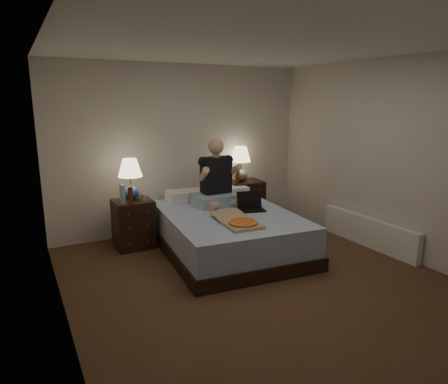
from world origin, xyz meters
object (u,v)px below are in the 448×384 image
lamp_left (131,179)px  laptop (252,202)px  bed (228,232)px  lamp_right (241,164)px  radiator (368,232)px  beer_bottle_right (238,175)px  water_bottle (123,194)px  beer_bottle_left (131,196)px  nightstand_left (134,224)px  nightstand_right (244,202)px  soda_can (144,198)px  pizza_box (243,223)px  person (218,172)px

lamp_left → laptop: 1.65m
bed → lamp_right: lamp_right is taller
radiator → beer_bottle_right: bearing=123.4°
lamp_right → lamp_left: bearing=-172.9°
water_bottle → beer_bottle_left: size_ratio=1.09×
nightstand_left → laptop: bearing=-30.3°
nightstand_right → beer_bottle_left: size_ratio=3.04×
water_bottle → nightstand_left: bearing=32.0°
bed → lamp_left: 1.48m
water_bottle → laptop: size_ratio=0.74×
lamp_left → water_bottle: 0.26m
bed → soda_can: (-0.95, 0.60, 0.44)m
beer_bottle_left → beer_bottle_right: (1.82, 0.39, 0.04)m
soda_can → pizza_box: bearing=-56.1°
beer_bottle_left → lamp_left: bearing=73.2°
nightstand_right → lamp_right: (-0.08, 0.00, 0.63)m
bed → nightstand_right: nightstand_right is taller
pizza_box → lamp_left: bearing=128.2°
bed → laptop: 0.51m
soda_can → pizza_box: 1.47m
bed → soda_can: 1.21m
bed → water_bottle: bearing=157.7°
lamp_right → person: 0.91m
nightstand_left → laptop: size_ratio=1.93×
nightstand_right → person: person is taller
nightstand_right → beer_bottle_right: 0.50m
laptop → radiator: laptop is taller
nightstand_left → soda_can: bearing=-49.4°
beer_bottle_left → nightstand_right: bearing=13.0°
beer_bottle_left → lamp_right: bearing=13.6°
bed → beer_bottle_right: 1.28m
laptop → bed: bearing=-176.5°
nightstand_right → water_bottle: 2.15m
laptop → pizza_box: bearing=-115.8°
nightstand_left → lamp_left: 0.61m
lamp_right → beer_bottle_right: 0.20m
nightstand_left → laptop: (1.39, -0.80, 0.32)m
nightstand_left → beer_bottle_right: bearing=6.0°
nightstand_right → radiator: 2.00m
water_bottle → beer_bottle_left: (0.08, -0.10, -0.01)m
beer_bottle_right → water_bottle: bearing=-171.3°
lamp_left → pizza_box: size_ratio=0.74×
lamp_right → person: (-0.71, -0.57, 0.01)m
lamp_left → beer_bottle_left: (-0.07, -0.23, -0.17)m
lamp_left → bed: bearing=-36.3°
beer_bottle_left → person: person is taller
water_bottle → person: person is taller
soda_can → person: bearing=-9.2°
person → radiator: (1.72, -1.19, -0.79)m
pizza_box → nightstand_right: bearing=62.8°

